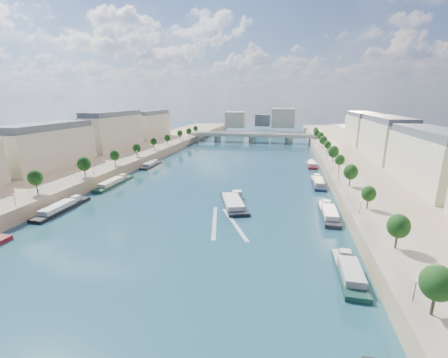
% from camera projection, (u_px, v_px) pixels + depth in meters
% --- Properties ---
extents(ground, '(700.00, 700.00, 0.00)m').
position_uv_depth(ground, '(224.00, 176.00, 151.66)').
color(ground, '#0C2637').
rests_on(ground, ground).
extents(quay_left, '(44.00, 520.00, 5.00)m').
position_uv_depth(quay_left, '(96.00, 165.00, 165.31)').
color(quay_left, '#9E8460').
rests_on(quay_left, ground).
extents(quay_right, '(44.00, 520.00, 5.00)m').
position_uv_depth(quay_right, '(378.00, 179.00, 136.72)').
color(quay_right, '#9E8460').
rests_on(quay_right, ground).
extents(pave_left, '(14.00, 520.00, 0.10)m').
position_uv_depth(pave_left, '(121.00, 162.00, 161.67)').
color(pave_left, gray).
rests_on(pave_left, quay_left).
extents(pave_right, '(14.00, 520.00, 0.10)m').
position_uv_depth(pave_right, '(343.00, 172.00, 139.04)').
color(pave_right, gray).
rests_on(pave_right, quay_right).
extents(trees_left, '(4.80, 268.80, 8.26)m').
position_uv_depth(trees_left, '(125.00, 151.00, 161.75)').
color(trees_left, '#382B1E').
rests_on(trees_left, ground).
extents(trees_right, '(4.80, 268.80, 8.26)m').
position_uv_depth(trees_right, '(337.00, 156.00, 147.47)').
color(trees_right, '#382B1E').
rests_on(trees_right, ground).
extents(lamps_left, '(0.36, 200.36, 4.28)m').
position_uv_depth(lamps_left, '(118.00, 161.00, 150.61)').
color(lamps_left, black).
rests_on(lamps_left, ground).
extents(lamps_right, '(0.36, 200.36, 4.28)m').
position_uv_depth(lamps_right, '(332.00, 163.00, 143.94)').
color(lamps_right, black).
rests_on(lamps_right, ground).
extents(buildings_left, '(16.00, 226.00, 23.20)m').
position_uv_depth(buildings_left, '(86.00, 136.00, 175.60)').
color(buildings_left, beige).
rests_on(buildings_left, ground).
extents(buildings_right, '(16.00, 226.00, 23.20)m').
position_uv_depth(buildings_right, '(404.00, 145.00, 141.86)').
color(buildings_right, beige).
rests_on(buildings_right, ground).
extents(skyline, '(79.00, 42.00, 22.00)m').
position_uv_depth(skyline, '(264.00, 119.00, 354.67)').
color(skyline, beige).
rests_on(skyline, ground).
extents(bridge, '(112.00, 12.00, 8.15)m').
position_uv_depth(bridge, '(252.00, 137.00, 267.92)').
color(bridge, '#C1B79E').
rests_on(bridge, ground).
extents(tour_barge, '(15.03, 26.11, 3.60)m').
position_uv_depth(tour_barge, '(234.00, 203.00, 110.19)').
color(tour_barge, black).
rests_on(tour_barge, ground).
extents(wake, '(15.98, 25.67, 0.04)m').
position_uv_depth(wake, '(224.00, 222.00, 94.67)').
color(wake, silver).
rests_on(wake, ground).
extents(moored_barges_left, '(5.00, 159.04, 3.60)m').
position_uv_depth(moored_barges_left, '(63.00, 207.00, 105.39)').
color(moored_barges_left, black).
rests_on(moored_barges_left, ground).
extents(moored_barges_right, '(5.00, 167.54, 3.60)m').
position_uv_depth(moored_barges_right, '(329.00, 213.00, 100.58)').
color(moored_barges_right, black).
rests_on(moored_barges_right, ground).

